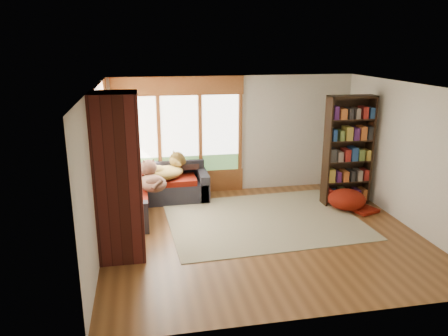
{
  "coord_description": "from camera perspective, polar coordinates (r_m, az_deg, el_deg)",
  "views": [
    {
      "loc": [
        -2.01,
        -6.89,
        3.29
      ],
      "look_at": [
        -0.49,
        1.07,
        0.95
      ],
      "focal_mm": 35.0,
      "sensor_mm": 36.0,
      "label": 1
    }
  ],
  "objects": [
    {
      "name": "windows_back",
      "position": [
        9.6,
        -5.78,
        4.36
      ],
      "size": [
        2.82,
        0.1,
        1.9
      ],
      "color": "brown",
      "rests_on": "wall_back"
    },
    {
      "name": "throw_pillows",
      "position": [
        9.1,
        -9.8,
        -0.3
      ],
      "size": [
        1.98,
        1.68,
        0.45
      ],
      "color": "#301E19",
      "rests_on": "sectional_sofa"
    },
    {
      "name": "ceiling",
      "position": [
        7.21,
        5.49,
        10.54
      ],
      "size": [
        5.5,
        5.5,
        0.0
      ],
      "primitive_type": "plane",
      "color": "white"
    },
    {
      "name": "dog_tan",
      "position": [
        9.2,
        -7.31,
        0.12
      ],
      "size": [
        0.98,
        0.84,
        0.48
      ],
      "rotation": [
        0.0,
        0.0,
        0.46
      ],
      "color": "olive",
      "rests_on": "sectional_sofa"
    },
    {
      "name": "bookshelf",
      "position": [
        9.34,
        15.91,
        2.16
      ],
      "size": [
        0.98,
        0.33,
        2.28
      ],
      "color": "black",
      "rests_on": "ground"
    },
    {
      "name": "windows_left",
      "position": [
        8.35,
        -15.41,
        2.09
      ],
      "size": [
        0.1,
        2.62,
        1.9
      ],
      "color": "brown",
      "rests_on": "wall_left"
    },
    {
      "name": "pouf",
      "position": [
        9.26,
        15.73,
        -3.9
      ],
      "size": [
        0.96,
        0.96,
        0.41
      ],
      "primitive_type": "ellipsoid",
      "rotation": [
        0.0,
        0.0,
        0.32
      ],
      "color": "maroon",
      "rests_on": "area_rug"
    },
    {
      "name": "dog_brindle",
      "position": [
        8.61,
        -9.46,
        -1.14
      ],
      "size": [
        0.67,
        0.93,
        0.47
      ],
      "rotation": [
        0.0,
        0.0,
        1.77
      ],
      "color": "#402921",
      "rests_on": "sectional_sofa"
    },
    {
      "name": "brick_chimney",
      "position": [
        6.85,
        -13.62,
        -1.26
      ],
      "size": [
        0.7,
        0.7,
        2.6
      ],
      "primitive_type": "cube",
      "color": "#471914",
      "rests_on": "ground"
    },
    {
      "name": "wall_back",
      "position": [
        9.81,
        1.23,
        4.4
      ],
      "size": [
        5.5,
        0.04,
        2.6
      ],
      "primitive_type": "cube",
      "color": "silver",
      "rests_on": "ground"
    },
    {
      "name": "wall_left",
      "position": [
        7.21,
        -16.28,
        -0.58
      ],
      "size": [
        0.04,
        5.0,
        2.6
      ],
      "primitive_type": "cube",
      "color": "silver",
      "rests_on": "ground"
    },
    {
      "name": "wall_right",
      "position": [
        8.61,
        23.13,
        1.42
      ],
      "size": [
        0.04,
        5.0,
        2.6
      ],
      "primitive_type": "cube",
      "color": "silver",
      "rests_on": "ground"
    },
    {
      "name": "wall_front",
      "position": [
        5.22,
        12.78,
        -6.72
      ],
      "size": [
        5.5,
        0.04,
        2.6
      ],
      "primitive_type": "cube",
      "color": "silver",
      "rests_on": "ground"
    },
    {
      "name": "floor",
      "position": [
        7.9,
        4.99,
        -8.58
      ],
      "size": [
        5.5,
        5.5,
        0.0
      ],
      "primitive_type": "plane",
      "color": "brown",
      "rests_on": "ground"
    },
    {
      "name": "area_rug",
      "position": [
        8.49,
        5.17,
        -6.73
      ],
      "size": [
        3.73,
        2.93,
        0.01
      ],
      "primitive_type": "cube",
      "rotation": [
        0.0,
        0.0,
        0.05
      ],
      "color": "beige",
      "rests_on": "ground"
    },
    {
      "name": "sectional_sofa",
      "position": [
        9.1,
        -9.88,
        -3.32
      ],
      "size": [
        2.2,
        2.2,
        0.8
      ],
      "rotation": [
        0.0,
        0.0,
        0.0
      ],
      "color": "#22212B",
      "rests_on": "ground"
    },
    {
      "name": "roller_blind",
      "position": [
        9.08,
        -15.04,
        5.79
      ],
      "size": [
        0.03,
        0.72,
        0.9
      ],
      "primitive_type": "cube",
      "color": "#708D5A",
      "rests_on": "wall_left"
    }
  ]
}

